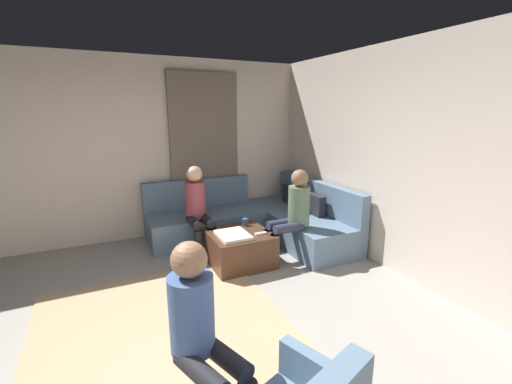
{
  "coord_description": "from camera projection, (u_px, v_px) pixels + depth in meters",
  "views": [
    {
      "loc": [
        2.41,
        -0.29,
        1.93
      ],
      "look_at": [
        -1.63,
        1.63,
        0.85
      ],
      "focal_mm": 23.82,
      "sensor_mm": 36.0,
      "label": 1
    }
  ],
  "objects": [
    {
      "name": "ground_plane",
      "position": [
        159.0,
        366.0,
        2.7
      ],
      "size": [
        6.0,
        6.0,
        0.1
      ],
      "primitive_type": "cube",
      "color": "gray"
    },
    {
      "name": "wall_back",
      "position": [
        433.0,
        166.0,
        3.6
      ],
      "size": [
        6.0,
        0.12,
        2.7
      ],
      "primitive_type": "cube",
      "color": "beige",
      "rests_on": "ground_plane"
    },
    {
      "name": "wall_left",
      "position": [
        117.0,
        151.0,
        4.95
      ],
      "size": [
        0.12,
        6.0,
        2.7
      ],
      "primitive_type": "cube",
      "color": "beige",
      "rests_on": "ground_plane"
    },
    {
      "name": "curtain_panel",
      "position": [
        205.0,
        154.0,
        5.43
      ],
      "size": [
        0.06,
        1.1,
        2.5
      ],
      "primitive_type": "cube",
      "color": "#726659",
      "rests_on": "ground_plane"
    },
    {
      "name": "area_rug",
      "position": [
        167.0,
        341.0,
        2.9
      ],
      "size": [
        2.6,
        2.2,
        0.01
      ],
      "primitive_type": "cube",
      "color": "tan",
      "rests_on": "ground_plane"
    },
    {
      "name": "sectional_couch",
      "position": [
        258.0,
        220.0,
        5.23
      ],
      "size": [
        2.1,
        2.55,
        0.87
      ],
      "color": "slate",
      "rests_on": "ground_plane"
    },
    {
      "name": "ottoman",
      "position": [
        239.0,
        248.0,
        4.35
      ],
      "size": [
        0.76,
        0.76,
        0.42
      ],
      "primitive_type": "cube",
      "color": "#4C2D1E",
      "rests_on": "ground_plane"
    },
    {
      "name": "folded_blanket",
      "position": [
        233.0,
        235.0,
        4.16
      ],
      "size": [
        0.44,
        0.36,
        0.04
      ],
      "primitive_type": "cube",
      "color": "white",
      "rests_on": "ottoman"
    },
    {
      "name": "coffee_mug",
      "position": [
        245.0,
        222.0,
        4.56
      ],
      "size": [
        0.08,
        0.08,
        0.1
      ],
      "primitive_type": "cylinder",
      "color": "#334C72",
      "rests_on": "ottoman"
    },
    {
      "name": "game_remote",
      "position": [
        261.0,
        234.0,
        4.23
      ],
      "size": [
        0.05,
        0.15,
        0.02
      ],
      "primitive_type": "cube",
      "color": "white",
      "rests_on": "ottoman"
    },
    {
      "name": "person_on_couch_back",
      "position": [
        292.0,
        212.0,
        4.37
      ],
      "size": [
        0.3,
        0.6,
        1.2
      ],
      "rotation": [
        0.0,
        0.0,
        3.14
      ],
      "color": "#2D3347",
      "rests_on": "ground_plane"
    },
    {
      "name": "person_on_couch_side",
      "position": [
        198.0,
        207.0,
        4.6
      ],
      "size": [
        0.6,
        0.3,
        1.2
      ],
      "rotation": [
        0.0,
        0.0,
        -1.57
      ],
      "color": "black",
      "rests_on": "ground_plane"
    },
    {
      "name": "person_on_armchair",
      "position": [
        201.0,
        330.0,
        2.04
      ],
      "size": [
        0.61,
        0.42,
        1.18
      ],
      "rotation": [
        0.0,
        0.0,
        5.06
      ],
      "color": "black",
      "rests_on": "ground_plane"
    }
  ]
}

